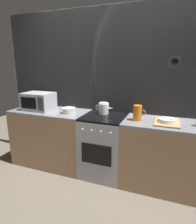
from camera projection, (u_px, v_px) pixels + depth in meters
The scene contains 10 objects.
ground_plane at pixel (104, 173), 2.93m from camera, with size 8.00×8.00×0.00m, color #6B6054.
back_wall at pixel (111, 92), 2.92m from camera, with size 3.60×0.05×2.40m.
counter_left at pixel (52, 137), 3.13m from camera, with size 1.20×0.60×0.90m.
stove_unit at pixel (104, 146), 2.82m from camera, with size 0.60×0.63×0.90m.
counter_right at pixel (169, 156), 2.50m from camera, with size 1.20×0.60×0.90m.
microwave at pixel (39, 101), 3.04m from camera, with size 0.46×0.35×0.27m.
kettle at pixel (104, 108), 2.81m from camera, with size 0.28×0.15×0.17m.
mixing_bowl at pixel (69, 110), 2.85m from camera, with size 0.20×0.20×0.08m, color silver.
pitcher at pixel (138, 113), 2.48m from camera, with size 0.16×0.11×0.20m.
dish_pile at pixel (167, 121), 2.38m from camera, with size 0.30×0.40×0.07m.
Camera 1 is at (0.86, -2.46, 1.64)m, focal length 30.89 mm.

